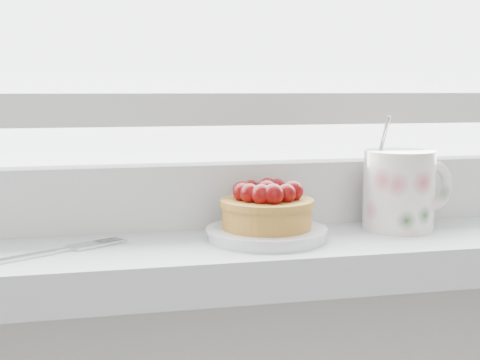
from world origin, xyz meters
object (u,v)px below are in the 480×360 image
object	(u,v)px
saucer	(267,234)
raspberry_tart	(267,207)
fork	(38,254)
floral_mug	(401,188)

from	to	relation	value
saucer	raspberry_tart	bearing A→B (deg)	-31.41
fork	floral_mug	bearing A→B (deg)	5.31
saucer	raspberry_tart	size ratio (longest dim) A/B	1.30
floral_mug	fork	size ratio (longest dim) A/B	0.76
raspberry_tart	fork	distance (m)	0.23
raspberry_tart	floral_mug	xyz separation A→B (m)	(0.16, 0.02, 0.01)
saucer	raspberry_tart	distance (m)	0.03
saucer	raspberry_tart	xyz separation A→B (m)	(0.00, -0.00, 0.03)
raspberry_tart	floral_mug	bearing A→B (deg)	6.12
raspberry_tart	floral_mug	world-z (taller)	floral_mug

